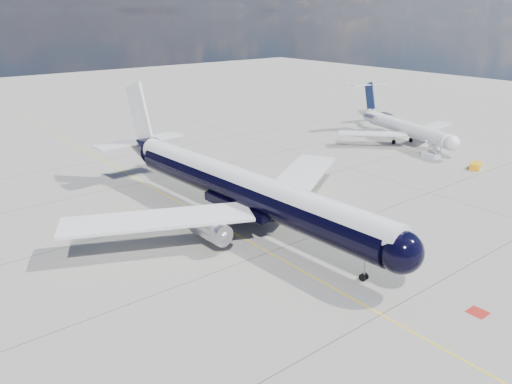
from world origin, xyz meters
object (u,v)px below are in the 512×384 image
boarding_stair (432,154)px  main_airliner (238,187)px  service_tug (476,166)px  regional_jet (400,125)px

boarding_stair → main_airliner: bearing=-173.0°
boarding_stair → service_tug: bearing=-88.2°
main_airliner → regional_jet: size_ratio=1.71×
service_tug → main_airliner: bearing=153.4°
main_airliner → regional_jet: (48.94, 12.24, -1.34)m
main_airliner → boarding_stair: size_ratio=16.62×
regional_jet → main_airliner: bearing=-149.1°
main_airliner → service_tug: size_ratio=17.12×
regional_jet → service_tug: 19.90m
service_tug → regional_jet: bearing=56.8°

